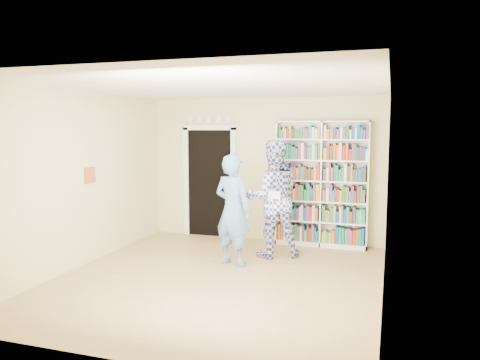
% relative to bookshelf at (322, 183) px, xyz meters
% --- Properties ---
extents(floor, '(5.00, 5.00, 0.00)m').
position_rel_bookshelf_xyz_m(floor, '(-1.12, -2.34, -1.15)').
color(floor, '#9F784D').
rests_on(floor, ground).
extents(ceiling, '(5.00, 5.00, 0.00)m').
position_rel_bookshelf_xyz_m(ceiling, '(-1.12, -2.34, 1.55)').
color(ceiling, white).
rests_on(ceiling, wall_back).
extents(wall_back, '(4.50, 0.00, 4.50)m').
position_rel_bookshelf_xyz_m(wall_back, '(-1.12, 0.16, 0.20)').
color(wall_back, beige).
rests_on(wall_back, floor).
extents(wall_left, '(0.00, 5.00, 5.00)m').
position_rel_bookshelf_xyz_m(wall_left, '(-3.37, -2.34, 0.20)').
color(wall_left, beige).
rests_on(wall_left, floor).
extents(wall_right, '(0.00, 5.00, 5.00)m').
position_rel_bookshelf_xyz_m(wall_right, '(1.13, -2.34, 0.20)').
color(wall_right, beige).
rests_on(wall_right, floor).
extents(bookshelf, '(1.65, 0.31, 2.27)m').
position_rel_bookshelf_xyz_m(bookshelf, '(0.00, 0.00, 0.00)').
color(bookshelf, white).
rests_on(bookshelf, floor).
extents(doorway, '(1.10, 0.08, 2.43)m').
position_rel_bookshelf_xyz_m(doorway, '(-2.22, 0.13, 0.03)').
color(doorway, black).
rests_on(doorway, floor).
extents(wall_art, '(0.03, 0.25, 0.25)m').
position_rel_bookshelf_xyz_m(wall_art, '(-3.35, -2.14, 0.25)').
color(wall_art, brown).
rests_on(wall_art, wall_left).
extents(man_blue, '(0.73, 0.59, 1.74)m').
position_rel_bookshelf_xyz_m(man_blue, '(-1.14, -1.62, -0.27)').
color(man_blue, '#507EB2').
rests_on(man_blue, floor).
extents(man_plaid, '(1.17, 1.07, 1.95)m').
position_rel_bookshelf_xyz_m(man_plaid, '(-0.68, -0.94, -0.17)').
color(man_plaid, navy).
rests_on(man_plaid, floor).
extents(paper_sheet, '(0.21, 0.02, 0.29)m').
position_rel_bookshelf_xyz_m(paper_sheet, '(-0.59, -1.21, -0.15)').
color(paper_sheet, white).
rests_on(paper_sheet, man_plaid).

